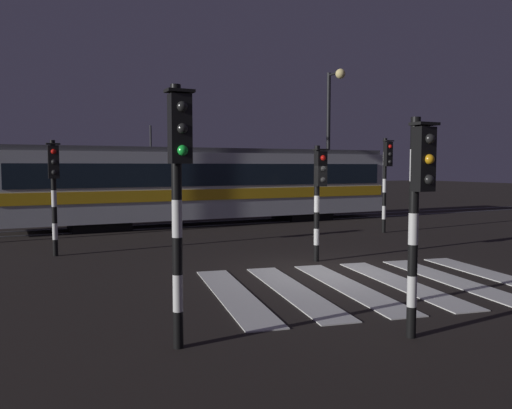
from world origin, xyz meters
TOP-DOWN VIEW (x-y plane):
  - ground_plane at (0.00, 0.00)m, footprint 120.00×120.00m
  - rail_near at (0.00, 10.09)m, footprint 80.00×0.12m
  - rail_far at (0.00, 11.52)m, footprint 80.00×0.12m
  - crosswalk_zebra at (-0.00, -1.55)m, footprint 7.52×5.75m
  - traffic_light_kerb_mid_left at (-1.66, -4.51)m, footprint 0.36×0.42m
  - traffic_light_corner_near_left at (-4.85, -3.44)m, footprint 0.36×0.42m
  - traffic_light_corner_far_left at (-5.72, 5.10)m, footprint 0.36×0.42m
  - traffic_light_median_centre at (0.38, 1.23)m, footprint 0.36×0.42m
  - traffic_light_corner_far_right at (5.86, 5.12)m, footprint 0.36×0.42m
  - street_lamp_trackside_right at (6.52, 9.70)m, footprint 0.44×1.21m
  - tram at (1.00, 10.80)m, footprint 17.08×2.58m

SIDE VIEW (x-z plane):
  - ground_plane at x=0.00m, z-range 0.00..0.00m
  - crosswalk_zebra at x=0.00m, z-range 0.00..0.02m
  - rail_near at x=0.00m, z-range 0.00..0.03m
  - rail_far at x=0.00m, z-range 0.00..0.03m
  - tram at x=1.00m, z-range -0.32..3.83m
  - traffic_light_median_centre at x=0.38m, z-range 0.48..3.51m
  - traffic_light_kerb_mid_left at x=-1.66m, z-range 0.51..3.71m
  - traffic_light_corner_far_left at x=-5.72m, z-range 0.51..3.73m
  - traffic_light_corner_far_right at x=5.86m, z-range 0.57..4.11m
  - traffic_light_corner_near_left at x=-4.85m, z-range 0.57..4.15m
  - street_lamp_trackside_right at x=6.52m, z-range 0.94..7.73m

